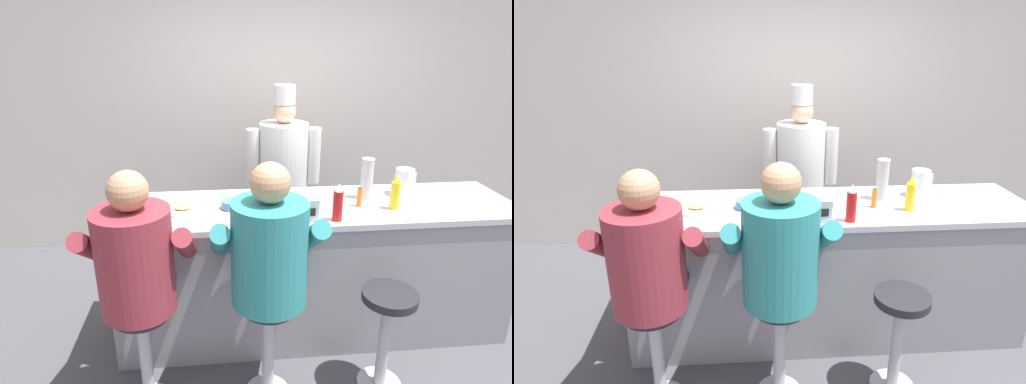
% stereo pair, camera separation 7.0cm
% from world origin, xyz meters
% --- Properties ---
extents(ground_plane, '(20.00, 20.00, 0.00)m').
position_xyz_m(ground_plane, '(0.00, 0.00, 0.00)').
color(ground_plane, '#4C4C51').
extents(wall_back, '(10.00, 0.06, 2.70)m').
position_xyz_m(wall_back, '(0.00, 1.93, 1.35)').
color(wall_back, beige).
rests_on(wall_back, ground_plane).
extents(diner_counter, '(2.76, 0.72, 0.99)m').
position_xyz_m(diner_counter, '(0.00, 0.36, 0.50)').
color(diner_counter, gray).
rests_on(diner_counter, ground_plane).
extents(ketchup_bottle_red, '(0.06, 0.06, 0.25)m').
position_xyz_m(ketchup_bottle_red, '(0.07, 0.09, 1.11)').
color(ketchup_bottle_red, red).
rests_on(ketchup_bottle_red, diner_counter).
extents(mustard_bottle_yellow, '(0.06, 0.06, 0.24)m').
position_xyz_m(mustard_bottle_yellow, '(0.50, 0.23, 1.10)').
color(mustard_bottle_yellow, yellow).
rests_on(mustard_bottle_yellow, diner_counter).
extents(hot_sauce_bottle_orange, '(0.04, 0.04, 0.14)m').
position_xyz_m(hot_sauce_bottle_orange, '(0.29, 0.30, 1.06)').
color(hot_sauce_bottle_orange, orange).
rests_on(hot_sauce_bottle_orange, diner_counter).
extents(water_pitcher_clear, '(0.15, 0.13, 0.20)m').
position_xyz_m(water_pitcher_clear, '(0.68, 0.49, 1.09)').
color(water_pitcher_clear, silver).
rests_on(water_pitcher_clear, diner_counter).
extents(breakfast_plate, '(0.24, 0.24, 0.05)m').
position_xyz_m(breakfast_plate, '(-0.90, 0.32, 1.00)').
color(breakfast_plate, white).
rests_on(breakfast_plate, diner_counter).
extents(cereal_bowl, '(0.14, 0.14, 0.06)m').
position_xyz_m(cereal_bowl, '(-0.57, 0.35, 1.02)').
color(cereal_bowl, '#4C7FB7').
rests_on(cereal_bowl, diner_counter).
extents(coffee_mug_white, '(0.12, 0.08, 0.09)m').
position_xyz_m(coffee_mug_white, '(0.03, 0.33, 1.04)').
color(coffee_mug_white, white).
rests_on(coffee_mug_white, diner_counter).
extents(coffee_mug_tan, '(0.13, 0.09, 0.09)m').
position_xyz_m(coffee_mug_tan, '(-1.19, 0.40, 1.03)').
color(coffee_mug_tan, beige).
rests_on(coffee_mug_tan, diner_counter).
extents(cup_stack_steel, '(0.09, 0.09, 0.29)m').
position_xyz_m(cup_stack_steel, '(0.38, 0.45, 1.14)').
color(cup_stack_steel, '#B7BABF').
rests_on(cup_stack_steel, diner_counter).
extents(napkin_dispenser_chrome, '(0.12, 0.07, 0.14)m').
position_xyz_m(napkin_dispenser_chrome, '(-0.11, 0.10, 1.06)').
color(napkin_dispenser_chrome, silver).
rests_on(napkin_dispenser_chrome, diner_counter).
extents(diner_seated_maroon, '(0.62, 0.61, 1.46)m').
position_xyz_m(diner_seated_maroon, '(-1.11, -0.23, 0.92)').
color(diner_seated_maroon, '#B2B5BA').
rests_on(diner_seated_maroon, ground_plane).
extents(diner_seated_teal, '(0.63, 0.63, 1.49)m').
position_xyz_m(diner_seated_teal, '(-0.40, -0.23, 0.93)').
color(diner_seated_teal, '#B2B5BA').
rests_on(diner_seated_teal, ground_plane).
extents(empty_stool_round, '(0.32, 0.32, 0.68)m').
position_xyz_m(empty_stool_round, '(0.31, -0.27, 0.45)').
color(empty_stool_round, '#B2B5BA').
rests_on(empty_stool_round, ground_plane).
extents(cook_in_whites_near, '(0.66, 0.42, 1.69)m').
position_xyz_m(cook_in_whites_near, '(-0.07, 1.31, 0.93)').
color(cook_in_whites_near, '#232328').
rests_on(cook_in_whites_near, ground_plane).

